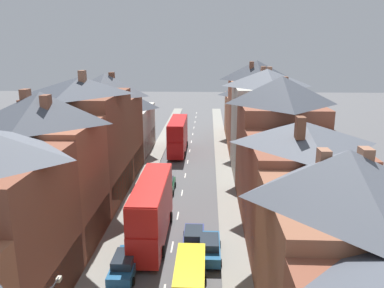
# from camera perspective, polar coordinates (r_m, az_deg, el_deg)

# --- Properties ---
(pavement_left) EXTENTS (2.20, 104.00, 0.14)m
(pavement_left) POSITION_cam_1_polar(r_m,az_deg,el_deg) (51.28, -6.62, -3.89)
(pavement_left) COLOR gray
(pavement_left) RESTS_ON ground
(pavement_right) EXTENTS (2.20, 104.00, 0.14)m
(pavement_right) POSITION_cam_1_polar(r_m,az_deg,el_deg) (50.70, 4.87, -4.06)
(pavement_right) COLOR gray
(pavement_right) RESTS_ON ground
(centre_line_dashes) EXTENTS (0.14, 97.80, 0.01)m
(centre_line_dashes) POSITION_cam_1_polar(r_m,az_deg,el_deg) (48.87, -1.04, -4.81)
(centre_line_dashes) COLOR silver
(centre_line_dashes) RESTS_ON ground
(terrace_row_left) EXTENTS (8.00, 65.61, 13.97)m
(terrace_row_left) POSITION_cam_1_polar(r_m,az_deg,el_deg) (34.20, -20.16, -3.78)
(terrace_row_left) COLOR brown
(terrace_row_left) RESTS_ON ground
(terrace_row_right) EXTENTS (8.00, 75.92, 14.29)m
(terrace_row_right) POSITION_cam_1_polar(r_m,az_deg,el_deg) (40.02, 12.91, -0.67)
(terrace_row_right) COLOR #B2704C
(terrace_row_right) RESTS_ON ground
(double_decker_bus_lead) EXTENTS (2.74, 10.80, 5.30)m
(double_decker_bus_lead) POSITION_cam_1_polar(r_m,az_deg,el_deg) (58.69, -2.17, 1.35)
(double_decker_bus_lead) COLOR red
(double_decker_bus_lead) RESTS_ON ground
(double_decker_bus_mid_street) EXTENTS (2.74, 10.80, 5.30)m
(double_decker_bus_mid_street) POSITION_cam_1_polar(r_m,az_deg,el_deg) (32.57, -6.11, -9.81)
(double_decker_bus_mid_street) COLOR red
(double_decker_bus_mid_street) RESTS_ON ground
(car_near_silver) EXTENTS (1.90, 4.39, 1.58)m
(car_near_silver) POSITION_cam_1_polar(r_m,az_deg,el_deg) (32.14, 0.26, -14.09)
(car_near_silver) COLOR navy
(car_near_silver) RESTS_ON ground
(car_mid_black) EXTENTS (1.90, 3.98, 1.57)m
(car_mid_black) POSITION_cam_1_polar(r_m,az_deg,el_deg) (46.23, -5.12, -4.99)
(car_mid_black) COLOR gray
(car_mid_black) RESTS_ON ground
(car_mid_white) EXTENTS (1.90, 4.48, 1.69)m
(car_mid_white) POSITION_cam_1_polar(r_m,az_deg,el_deg) (30.72, 2.65, -15.45)
(car_mid_white) COLOR #236093
(car_mid_white) RESTS_ON ground
(car_far_grey) EXTENTS (1.90, 4.60, 1.60)m
(car_far_grey) POSITION_cam_1_polar(r_m,az_deg,el_deg) (29.19, -10.21, -17.53)
(car_far_grey) COLOR #236093
(car_far_grey) RESTS_ON ground
(car_parked_right_b) EXTENTS (1.90, 4.29, 1.60)m
(car_parked_right_b) POSITION_cam_1_polar(r_m,az_deg,el_deg) (43.53, -3.88, -6.20)
(car_parked_right_b) COLOR #144728
(car_parked_right_b) RESTS_ON ground
(delivery_van) EXTENTS (2.20, 5.20, 2.41)m
(delivery_van) POSITION_cam_1_polar(r_m,az_deg,el_deg) (26.46, -0.31, -19.63)
(delivery_van) COLOR yellow
(delivery_van) RESTS_ON ground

